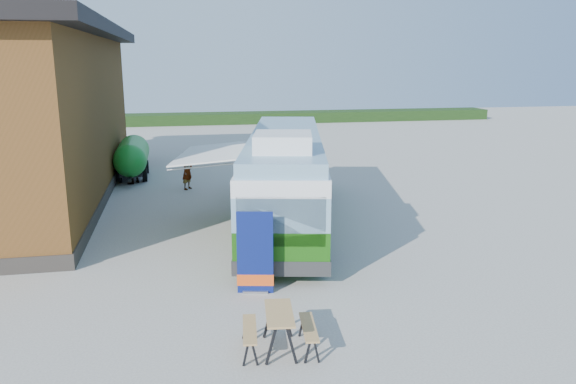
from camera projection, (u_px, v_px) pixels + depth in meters
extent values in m
plane|color=#BCB7AD|center=(291.00, 256.00, 17.66)|extent=(100.00, 100.00, 0.00)
cube|color=brown|center=(10.00, 119.00, 24.43)|extent=(8.00, 20.00, 7.00)
cube|color=#332D28|center=(18.00, 191.00, 25.18)|extent=(8.10, 20.10, 0.50)
cube|color=#264419|center=(294.00, 117.00, 55.33)|extent=(40.00, 3.00, 1.00)
cube|color=#296F12|center=(285.00, 198.00, 21.14)|extent=(5.19, 12.92, 1.16)
cube|color=#769FB8|center=(285.00, 170.00, 20.90)|extent=(5.19, 12.92, 0.95)
cube|color=black|center=(252.00, 167.00, 21.43)|extent=(2.21, 10.32, 0.74)
cube|color=black|center=(320.00, 168.00, 21.39)|extent=(2.21, 10.32, 0.74)
cube|color=white|center=(285.00, 151.00, 20.74)|extent=(5.19, 12.92, 0.47)
cube|color=#769FB8|center=(285.00, 139.00, 20.63)|extent=(4.99, 12.68, 0.42)
cube|color=white|center=(283.00, 142.00, 16.63)|extent=(2.04, 2.20, 0.53)
cube|color=black|center=(281.00, 222.00, 14.81)|extent=(2.33, 0.55, 1.37)
cube|color=#2D2D2D|center=(281.00, 268.00, 15.17)|extent=(2.67, 0.75, 0.42)
cube|color=#2D2D2D|center=(288.00, 175.00, 27.31)|extent=(2.67, 0.75, 0.42)
cylinder|color=black|center=(244.00, 244.00, 17.16)|extent=(0.53, 1.10, 1.05)
cylinder|color=black|center=(322.00, 244.00, 17.12)|extent=(0.53, 1.10, 1.05)
cylinder|color=black|center=(260.00, 187.00, 24.84)|extent=(0.53, 1.10, 1.05)
cylinder|color=black|center=(314.00, 187.00, 24.81)|extent=(0.53, 1.10, 1.05)
cube|color=white|center=(216.00, 152.00, 19.86)|extent=(3.41, 4.62, 0.32)
cube|color=#A5A8AD|center=(252.00, 147.00, 19.80)|extent=(1.07, 4.41, 0.15)
cylinder|color=#A5A8AD|center=(208.00, 164.00, 18.14)|extent=(2.65, 0.61, 0.33)
cylinder|color=#A5A8AD|center=(222.00, 147.00, 21.62)|extent=(2.65, 0.61, 0.33)
cube|color=#0B1758|center=(255.00, 253.00, 14.60)|extent=(0.93, 0.23, 2.23)
cube|color=#E94D15|center=(255.00, 280.00, 14.77)|extent=(0.96, 0.24, 0.31)
cube|color=#A5A8AD|center=(256.00, 292.00, 14.84)|extent=(0.69, 0.31, 0.07)
cylinder|color=#A5A8AD|center=(255.00, 253.00, 14.61)|extent=(0.03, 0.03, 2.23)
cube|color=tan|center=(279.00, 313.00, 11.73)|extent=(0.71, 1.42, 0.05)
cube|color=tan|center=(250.00, 329.00, 11.76)|extent=(0.43, 1.39, 0.04)
cube|color=tan|center=(309.00, 327.00, 11.86)|extent=(0.43, 1.39, 0.04)
cube|color=black|center=(271.00, 346.00, 11.26)|extent=(0.06, 0.06, 0.84)
cube|color=black|center=(291.00, 345.00, 11.29)|extent=(0.06, 0.06, 0.84)
cube|color=black|center=(268.00, 320.00, 12.36)|extent=(0.06, 0.06, 0.84)
cube|color=black|center=(287.00, 319.00, 12.40)|extent=(0.06, 0.06, 0.84)
imported|color=#999999|center=(187.00, 171.00, 26.50)|extent=(0.73, 0.79, 1.81)
imported|color=#999999|center=(130.00, 166.00, 27.71)|extent=(1.07, 1.10, 1.78)
cylinder|color=#1A912B|center=(132.00, 155.00, 29.03)|extent=(1.66, 3.61, 1.62)
sphere|color=#1A912B|center=(130.00, 161.00, 27.32)|extent=(1.62, 1.62, 1.62)
sphere|color=#1A912B|center=(134.00, 149.00, 30.75)|extent=(1.62, 1.62, 1.62)
cube|color=black|center=(133.00, 168.00, 29.20)|extent=(1.12, 3.78, 0.18)
cube|color=black|center=(130.00, 178.00, 26.98)|extent=(0.12, 1.08, 0.09)
cylinder|color=black|center=(119.00, 175.00, 28.08)|extent=(0.23, 0.72, 0.72)
cylinder|color=black|center=(145.00, 174.00, 28.33)|extent=(0.23, 0.72, 0.72)
cylinder|color=black|center=(122.00, 168.00, 30.13)|extent=(0.23, 0.72, 0.72)
cylinder|color=black|center=(146.00, 167.00, 30.38)|extent=(0.23, 0.72, 0.72)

